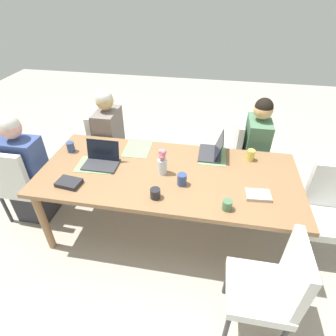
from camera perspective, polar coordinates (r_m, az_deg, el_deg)
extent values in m
plane|color=#B2A899|center=(2.98, 0.00, -12.47)|extent=(10.00, 10.00, 0.00)
cube|color=olive|center=(2.48, 0.00, -1.31)|extent=(2.35, 1.03, 0.04)
cylinder|color=olive|center=(3.12, 21.76, -4.01)|extent=(0.07, 0.07, 0.71)
cylinder|color=olive|center=(3.35, -17.38, 0.14)|extent=(0.07, 0.07, 0.71)
cylinder|color=olive|center=(2.52, 24.49, -16.69)|extent=(0.07, 0.07, 0.71)
cylinder|color=olive|center=(2.80, -24.71, -10.22)|extent=(0.07, 0.07, 0.71)
cube|color=silver|center=(3.39, 17.16, 1.79)|extent=(0.44, 0.44, 0.08)
cube|color=silver|center=(3.23, 14.65, 6.03)|extent=(0.06, 0.42, 0.45)
cylinder|color=#333338|center=(3.70, 19.24, 0.23)|extent=(0.04, 0.04, 0.37)
cylinder|color=#333338|center=(3.40, 19.86, -3.47)|extent=(0.04, 0.04, 0.37)
cylinder|color=#333338|center=(3.65, 13.40, 0.85)|extent=(0.04, 0.04, 0.37)
cylinder|color=#333338|center=(3.34, 13.49, -2.86)|extent=(0.04, 0.04, 0.37)
cube|color=#2D2D33|center=(3.44, 16.69, -1.30)|extent=(0.36, 0.34, 0.45)
cube|color=#4C7556|center=(3.19, 18.14, 5.49)|extent=(0.24, 0.40, 0.50)
sphere|color=tan|center=(3.03, 19.45, 11.50)|extent=(0.20, 0.20, 0.20)
sphere|color=black|center=(3.02, 19.57, 12.01)|extent=(0.19, 0.19, 0.19)
cube|color=silver|center=(3.50, -11.42, 4.00)|extent=(0.44, 0.44, 0.08)
cube|color=silver|center=(3.44, -14.94, 7.97)|extent=(0.06, 0.42, 0.45)
cylinder|color=#333338|center=(3.71, -7.30, 2.37)|extent=(0.04, 0.04, 0.37)
cylinder|color=#333338|center=(3.42, -9.05, -1.13)|extent=(0.04, 0.04, 0.37)
cylinder|color=#333338|center=(3.83, -12.76, 2.88)|extent=(0.04, 0.04, 0.37)
cylinder|color=#333338|center=(3.55, -14.88, -0.46)|extent=(0.04, 0.04, 0.37)
cube|color=#2D2D33|center=(3.56, -11.39, 0.97)|extent=(0.36, 0.34, 0.45)
cube|color=slate|center=(3.31, -12.36, 7.69)|extent=(0.24, 0.40, 0.50)
sphere|color=tan|center=(3.16, -13.23, 13.59)|extent=(0.20, 0.20, 0.20)
sphere|color=beige|center=(3.15, -13.31, 14.10)|extent=(0.19, 0.19, 0.19)
cube|color=silver|center=(3.24, -27.65, -2.88)|extent=(0.44, 0.44, 0.08)
cube|color=silver|center=(2.99, -30.95, -1.15)|extent=(0.42, 0.06, 0.45)
cylinder|color=#333338|center=(3.59, -27.52, -3.43)|extent=(0.04, 0.04, 0.37)
cylinder|color=#333338|center=(3.39, -22.31, -4.30)|extent=(0.04, 0.04, 0.37)
cylinder|color=#333338|center=(3.38, -30.92, -7.40)|extent=(0.04, 0.04, 0.37)
cylinder|color=#333338|center=(3.16, -25.53, -8.63)|extent=(0.04, 0.04, 0.37)
cube|color=#2D2D33|center=(3.32, -25.93, -5.51)|extent=(0.34, 0.36, 0.45)
cube|color=#384C84|center=(3.05, -28.23, 1.22)|extent=(0.40, 0.24, 0.50)
sphere|color=#D39988|center=(2.88, -30.30, 7.24)|extent=(0.20, 0.20, 0.20)
sphere|color=beige|center=(2.87, -30.48, 7.76)|extent=(0.19, 0.19, 0.19)
cube|color=silver|center=(2.19, 18.40, -23.34)|extent=(0.44, 0.44, 0.08)
cube|color=silver|center=(2.02, 25.49, -19.41)|extent=(0.06, 0.42, 0.45)
cylinder|color=#333338|center=(2.27, 12.19, -30.18)|extent=(0.04, 0.04, 0.37)
cylinder|color=#333338|center=(2.45, 12.22, -22.04)|extent=(0.04, 0.04, 0.37)
cylinder|color=#333338|center=(2.51, 21.55, -22.38)|extent=(0.04, 0.04, 0.37)
cube|color=silver|center=(2.87, 30.82, -9.74)|extent=(0.44, 0.44, 0.08)
cube|color=silver|center=(2.84, 31.46, -3.24)|extent=(0.42, 0.06, 0.45)
cylinder|color=#333338|center=(2.83, 26.75, -15.52)|extent=(0.04, 0.04, 0.37)
cylinder|color=#333338|center=(3.21, 31.87, -10.33)|extent=(0.04, 0.04, 0.37)
cylinder|color=#333338|center=(3.08, 25.31, -10.05)|extent=(0.04, 0.04, 0.37)
cylinder|color=silver|center=(2.42, -1.19, 0.34)|extent=(0.08, 0.08, 0.14)
sphere|color=#DB7584|center=(2.33, -1.52, 3.47)|extent=(0.04, 0.04, 0.04)
cylinder|color=#477A3D|center=(2.35, -1.50, 2.61)|extent=(0.01, 0.01, 0.08)
sphere|color=#DB7584|center=(2.35, -1.26, 2.40)|extent=(0.06, 0.06, 0.06)
cylinder|color=#477A3D|center=(2.36, -1.25, 2.02)|extent=(0.01, 0.01, 0.04)
sphere|color=#DB7584|center=(2.33, -0.94, 3.38)|extent=(0.05, 0.05, 0.05)
cylinder|color=#477A3D|center=(2.35, -0.93, 2.53)|extent=(0.01, 0.01, 0.08)
sphere|color=#DB7584|center=(2.35, -1.23, 3.01)|extent=(0.06, 0.06, 0.06)
cylinder|color=#477A3D|center=(2.36, -1.22, 2.40)|extent=(0.01, 0.01, 0.06)
cube|color=#7FAD70|center=(2.73, 9.35, 2.68)|extent=(0.27, 0.37, 0.00)
cube|color=#7FAD70|center=(2.83, -6.37, 4.20)|extent=(0.27, 0.37, 0.00)
cube|color=#7FAD70|center=(2.64, -14.82, 0.61)|extent=(0.37, 0.28, 0.00)
cube|color=#38383D|center=(2.62, -13.93, 0.70)|extent=(0.32, 0.22, 0.02)
cube|color=black|center=(2.63, -13.54, 3.71)|extent=(0.31, 0.05, 0.20)
cube|color=#38383D|center=(2.73, 8.84, 3.04)|extent=(0.22, 0.32, 0.02)
cube|color=black|center=(2.68, 10.71, 4.70)|extent=(0.07, 0.31, 0.19)
cylinder|color=#33477A|center=(2.30, 2.95, -2.42)|extent=(0.08, 0.08, 0.11)
cylinder|color=#47704C|center=(2.13, 12.38, -7.62)|extent=(0.08, 0.08, 0.08)
cylinder|color=#33477A|center=(2.90, -19.82, 4.18)|extent=(0.08, 0.08, 0.10)
cylinder|color=#DBC64C|center=(2.72, 17.00, 2.61)|extent=(0.07, 0.07, 0.11)
cylinder|color=#232328|center=(2.18, -2.70, -5.38)|extent=(0.08, 0.08, 0.09)
cube|color=#B2A38E|center=(2.33, 18.46, -5.43)|extent=(0.21, 0.16, 0.03)
cube|color=#28282D|center=(2.47, -20.15, -2.95)|extent=(0.22, 0.16, 0.04)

